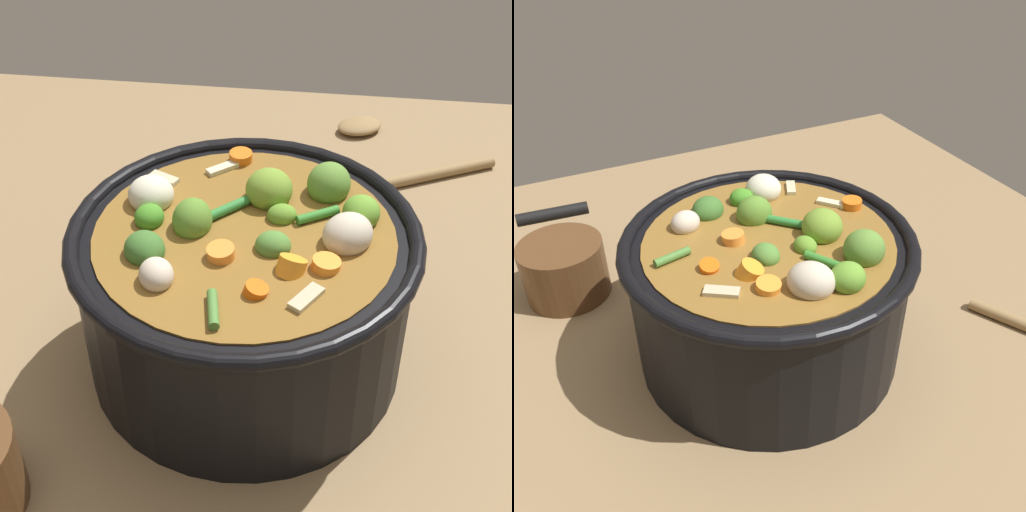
# 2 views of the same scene
# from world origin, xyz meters

# --- Properties ---
(ground_plane) EXTENTS (1.10, 1.10, 0.00)m
(ground_plane) POSITION_xyz_m (0.00, 0.00, 0.00)
(ground_plane) COLOR #8C704C
(cooking_pot) EXTENTS (0.31, 0.31, 0.18)m
(cooking_pot) POSITION_xyz_m (-0.00, -0.00, 0.08)
(cooking_pot) COLOR black
(cooking_pot) RESTS_ON ground_plane
(wooden_spoon) EXTENTS (0.23, 0.22, 0.02)m
(wooden_spoon) POSITION_xyz_m (-0.13, -0.38, 0.01)
(wooden_spoon) COLOR olive
(wooden_spoon) RESTS_ON ground_plane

